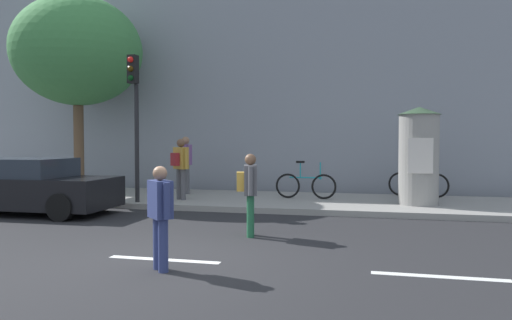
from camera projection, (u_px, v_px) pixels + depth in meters
name	position (u px, v px, depth m)	size (l,w,h in m)	color
ground_plane	(164.00, 260.00, 7.62)	(80.00, 80.00, 0.00)	#232326
sidewalk_curb	(265.00, 201.00, 14.41)	(36.00, 4.00, 0.15)	gray
lane_markings	(164.00, 260.00, 7.62)	(25.80, 0.16, 0.01)	silver
building_backdrop	(293.00, 69.00, 19.09)	(36.00, 5.00, 9.16)	gray
traffic_light	(134.00, 103.00, 13.35)	(0.24, 0.45, 3.96)	black
poster_column	(419.00, 155.00, 13.01)	(1.13, 1.13, 2.56)	gray
street_tree	(77.00, 51.00, 16.01)	(4.11, 4.11, 6.31)	brown
pedestrian_in_red_top	(249.00, 187.00, 9.46)	(0.46, 0.62, 1.58)	#1E5938
pedestrian_in_light_jacket	(160.00, 211.00, 6.97)	(0.45, 0.45, 1.48)	navy
pedestrian_with_bag	(180.00, 163.00, 14.06)	(0.54, 0.53, 1.73)	#4C4C51
pedestrian_tallest	(186.00, 160.00, 15.72)	(0.48, 0.47, 1.80)	#4C4C51
bicycle_leaning	(306.00, 185.00, 14.33)	(1.77, 0.10, 1.09)	black
bicycle_upright	(418.00, 184.00, 14.78)	(1.72, 0.53, 1.09)	black
parked_car_red	(24.00, 186.00, 12.43)	(4.53, 1.96, 1.39)	black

